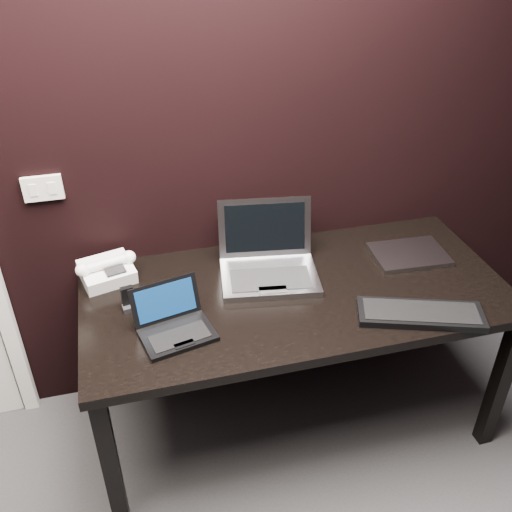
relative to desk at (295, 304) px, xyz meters
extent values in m
plane|color=black|center=(-0.30, 0.40, 0.64)|extent=(4.00, 0.00, 4.00)
cube|color=silver|center=(-0.92, 0.39, 0.46)|extent=(0.15, 0.02, 0.10)
cube|color=silver|center=(-0.95, 0.38, 0.46)|extent=(0.03, 0.01, 0.05)
cube|color=silver|center=(-0.88, 0.38, 0.46)|extent=(0.03, 0.01, 0.05)
cube|color=black|center=(0.00, 0.00, 0.06)|extent=(1.70, 0.80, 0.04)
cube|color=black|center=(-0.80, -0.35, -0.31)|extent=(0.06, 0.06, 0.70)
cube|color=black|center=(0.80, -0.35, -0.31)|extent=(0.06, 0.06, 0.70)
cube|color=black|center=(-0.80, 0.35, -0.31)|extent=(0.06, 0.06, 0.70)
cube|color=black|center=(0.80, 0.35, -0.31)|extent=(0.06, 0.06, 0.70)
cube|color=black|center=(-0.50, -0.17, 0.09)|extent=(0.29, 0.23, 0.02)
cube|color=black|center=(-0.50, -0.19, 0.10)|extent=(0.22, 0.14, 0.00)
cube|color=black|center=(-0.49, -0.23, 0.10)|extent=(0.08, 0.04, 0.00)
cube|color=black|center=(-0.53, -0.06, 0.17)|extent=(0.26, 0.11, 0.15)
cube|color=#082043|center=(-0.52, -0.06, 0.17)|extent=(0.22, 0.09, 0.12)
cube|color=#999A9F|center=(-0.09, 0.09, 0.09)|extent=(0.43, 0.34, 0.03)
cube|color=black|center=(-0.09, 0.06, 0.11)|extent=(0.34, 0.20, 0.00)
cube|color=#A3A3A9|center=(-0.10, -0.02, 0.11)|extent=(0.12, 0.06, 0.00)
cube|color=#9C9DA2|center=(-0.06, 0.26, 0.23)|extent=(0.40, 0.13, 0.25)
cube|color=black|center=(-0.06, 0.26, 0.23)|extent=(0.34, 0.11, 0.20)
cube|color=black|center=(0.40, -0.28, 0.09)|extent=(0.49, 0.30, 0.03)
cube|color=black|center=(0.40, -0.28, 0.11)|extent=(0.44, 0.26, 0.00)
cube|color=#959499|center=(0.55, 0.10, 0.09)|extent=(0.33, 0.24, 0.02)
cube|color=white|center=(-0.73, 0.26, 0.11)|extent=(0.24, 0.23, 0.09)
cylinder|color=white|center=(-0.73, 0.25, 0.16)|extent=(0.20, 0.09, 0.04)
sphere|color=white|center=(-0.82, 0.23, 0.16)|extent=(0.07, 0.07, 0.06)
sphere|color=white|center=(-0.63, 0.27, 0.16)|extent=(0.07, 0.07, 0.06)
cube|color=black|center=(-0.70, 0.22, 0.15)|extent=(0.09, 0.07, 0.01)
cube|color=black|center=(-0.66, 0.05, 0.13)|extent=(0.05, 0.03, 0.10)
cube|color=black|center=(-0.66, 0.04, 0.09)|extent=(0.06, 0.05, 0.02)
cylinder|color=silver|center=(0.08, 0.35, 0.13)|extent=(0.09, 0.09, 0.10)
cylinder|color=#C85212|center=(0.07, 0.35, 0.23)|extent=(0.02, 0.03, 0.15)
cylinder|color=green|center=(0.09, 0.34, 0.23)|extent=(0.02, 0.02, 0.15)
cylinder|color=black|center=(0.08, 0.36, 0.23)|extent=(0.01, 0.01, 0.15)
cylinder|color=orange|center=(0.08, 0.34, 0.23)|extent=(0.02, 0.03, 0.14)
camera|label=1|loc=(-0.62, -1.74, 1.45)|focal=40.00mm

